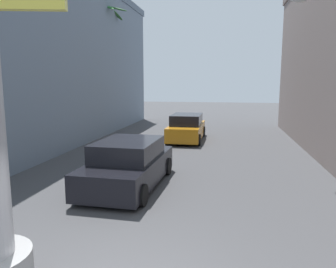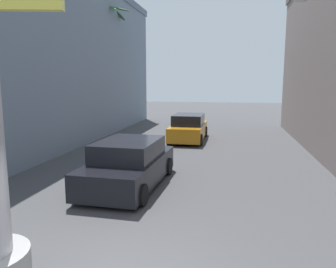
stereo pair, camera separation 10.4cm
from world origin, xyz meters
name	(u,v)px [view 2 (the right image)]	position (x,y,z in m)	size (l,w,h in m)	color
ground_plane	(191,159)	(0.00, 10.00, 0.00)	(86.13, 86.13, 0.00)	#424244
building_left	(40,57)	(-9.53, 13.60, 4.92)	(6.85, 24.26, 9.82)	slate
car_lead	(129,165)	(-1.55, 5.74, 0.74)	(2.26, 4.71, 1.56)	black
car_far	(189,128)	(-0.77, 14.85, 0.74)	(1.98, 4.52, 1.56)	black
palm_tree_far_left	(108,53)	(-6.74, 17.39, 5.43)	(3.07, 2.70, 8.60)	brown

